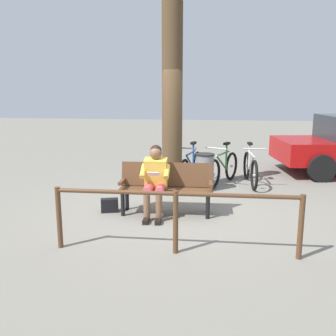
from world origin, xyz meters
The scene contains 10 objects.
ground_plane centered at (0.00, 0.00, 0.00)m, with size 40.00×40.00×0.00m, color slate.
bench centered at (0.17, 0.08, 0.51)m, with size 1.61×0.51×0.87m.
person_reading centered at (0.34, 0.25, 0.66)m, with size 0.50×0.77×1.20m.
handbag centered at (1.17, 0.18, 0.12)m, with size 0.30×0.14×0.24m, color black.
tree_trunk centered at (0.24, -1.40, 1.90)m, with size 0.42×0.42×3.80m, color #4C3823.
litter_bin centered at (-0.45, -1.48, 0.40)m, with size 0.40×0.40×0.79m.
bicycle_orange centered at (-1.46, -2.10, 0.36)m, with size 0.48×1.68×0.94m.
bicycle_red centered at (-0.84, -2.05, 0.36)m, with size 0.77×1.55×0.94m.
bicycle_black centered at (-0.12, -2.03, 0.36)m, with size 0.54×1.65×0.94m.
railing_fence centered at (-0.15, 1.71, 0.60)m, with size 3.23×0.10×0.85m.
Camera 1 is at (-0.61, 6.32, 2.13)m, focal length 40.11 mm.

